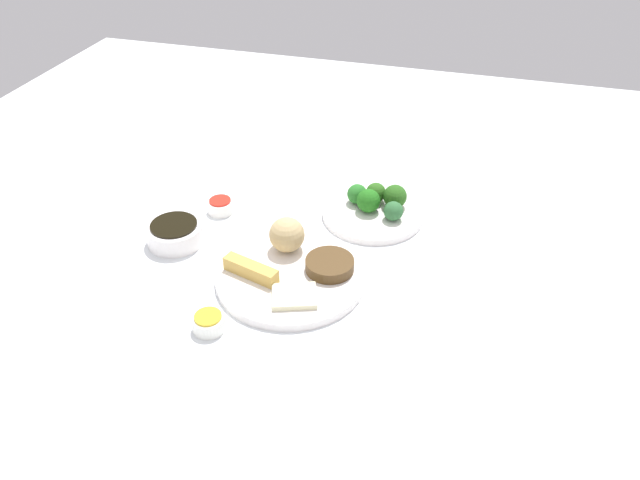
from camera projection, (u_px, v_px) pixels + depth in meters
name	position (u px, v px, depth m)	size (l,w,h in m)	color
tabletop	(302.00, 273.00, 1.17)	(2.20, 2.20, 0.02)	white
main_plate	(291.00, 276.00, 1.14)	(0.28, 0.28, 0.02)	white
rice_scoop	(287.00, 235.00, 1.17)	(0.07, 0.07, 0.07)	tan
spring_roll	(251.00, 270.00, 1.12)	(0.11, 0.03, 0.03)	gold
crab_rangoon_wonton	(294.00, 296.00, 1.07)	(0.06, 0.08, 0.01)	beige
stir_fry_heap	(330.00, 265.00, 1.14)	(0.09, 0.09, 0.02)	#4C3519
broccoli_plate	(373.00, 213.00, 1.31)	(0.22, 0.22, 0.01)	white
broccoli_floret_0	(393.00, 211.00, 1.27)	(0.04, 0.04, 0.04)	#2F6836
broccoli_floret_1	(395.00, 196.00, 1.30)	(0.05, 0.05, 0.05)	#295F1B
broccoli_floret_2	(368.00, 201.00, 1.29)	(0.05, 0.05, 0.05)	#216C1A
broccoli_floret_3	(357.00, 194.00, 1.32)	(0.04, 0.04, 0.04)	#287327
broccoli_floret_4	(376.00, 193.00, 1.32)	(0.04, 0.04, 0.04)	#2E631D
soy_sauce_bowl	(175.00, 234.00, 1.23)	(0.11, 0.11, 0.04)	white
soy_sauce_bowl_liquid	(174.00, 225.00, 1.21)	(0.09, 0.09, 0.00)	black
sauce_ramekin_hot_mustard	(209.00, 323.00, 1.03)	(0.06, 0.06, 0.03)	white
sauce_ramekin_hot_mustard_liquid	(208.00, 317.00, 1.02)	(0.05, 0.05, 0.00)	gold
sauce_ramekin_sweet_and_sour	(221.00, 206.00, 1.32)	(0.06, 0.06, 0.03)	white
sauce_ramekin_sweet_and_sour_liquid	(220.00, 201.00, 1.31)	(0.05, 0.05, 0.00)	red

